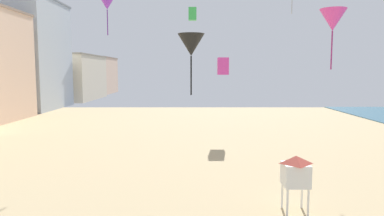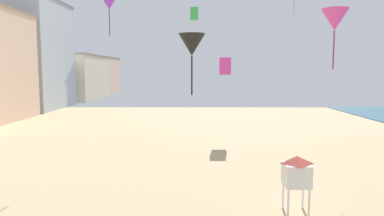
{
  "view_description": "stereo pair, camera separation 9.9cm",
  "coord_description": "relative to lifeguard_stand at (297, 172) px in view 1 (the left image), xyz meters",
  "views": [
    {
      "loc": [
        2.73,
        -1.17,
        6.26
      ],
      "look_at": [
        2.67,
        17.32,
        4.33
      ],
      "focal_mm": 33.27,
      "sensor_mm": 36.0,
      "label": 1
    },
    {
      "loc": [
        2.83,
        -1.17,
        6.26
      ],
      "look_at": [
        2.67,
        17.32,
        4.33
      ],
      "focal_mm": 33.27,
      "sensor_mm": 36.0,
      "label": 2
    }
  ],
  "objects": [
    {
      "name": "boardwalk_hotel_furthest",
      "position": [
        -32.25,
        84.11,
        3.22
      ],
      "size": [
        10.62,
        17.37,
        10.1
      ],
      "color": "beige",
      "rests_on": "ground"
    },
    {
      "name": "kite_magenta_delta",
      "position": [
        4.47,
        7.97,
        7.68
      ],
      "size": [
        1.7,
        1.7,
        3.87
      ],
      "color": "#DB3D9E"
    },
    {
      "name": "kite_green_box",
      "position": [
        -4.54,
        14.53,
        9.09
      ],
      "size": [
        0.65,
        0.65,
        1.02
      ],
      "color": "green"
    },
    {
      "name": "kite_black_delta",
      "position": [
        -4.62,
        0.15,
        5.53
      ],
      "size": [
        1.16,
        1.16,
        2.64
      ],
      "color": "black"
    },
    {
      "name": "boardwalk_hotel_distant",
      "position": [
        -32.25,
        63.26,
        3.07
      ],
      "size": [
        13.15,
        19.98,
        9.81
      ],
      "color": "beige",
      "rests_on": "ground"
    },
    {
      "name": "kite_purple_delta",
      "position": [
        -11.43,
        14.04,
        9.93
      ],
      "size": [
        1.41,
        1.41,
        3.2
      ],
      "color": "purple"
    },
    {
      "name": "boardwalk_hotel_far",
      "position": [
        -32.25,
        43.72,
        7.09
      ],
      "size": [
        11.23,
        14.81,
        17.84
      ],
      "color": "#ADB7C1",
      "rests_on": "ground"
    },
    {
      "name": "kite_magenta_box",
      "position": [
        -1.45,
        20.77,
        4.91
      ],
      "size": [
        1.09,
        1.09,
        1.72
      ],
      "color": "#DB3D9E"
    },
    {
      "name": "lifeguard_stand",
      "position": [
        0.0,
        0.0,
        0.0
      ],
      "size": [
        1.1,
        1.1,
        2.55
      ],
      "rotation": [
        0.0,
        0.0,
        -0.11
      ],
      "color": "white",
      "rests_on": "ground"
    }
  ]
}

